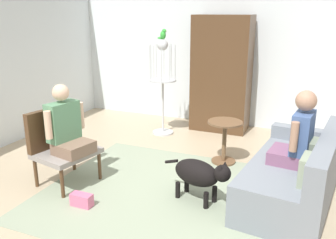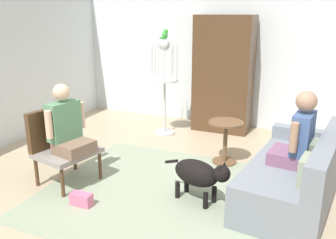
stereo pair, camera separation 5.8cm
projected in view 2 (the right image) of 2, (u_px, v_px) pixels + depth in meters
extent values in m
plane|color=tan|center=(179.00, 192.00, 4.29)|extent=(7.39, 7.39, 0.00)
cube|color=silver|center=(241.00, 51.00, 6.46)|extent=(6.76, 0.12, 2.71)
cube|color=gray|center=(163.00, 193.00, 4.26)|extent=(2.73, 2.50, 0.01)
cube|color=slate|center=(291.00, 182.00, 4.04)|extent=(1.07, 1.85, 0.45)
cube|color=slate|center=(328.00, 154.00, 3.75)|extent=(0.40, 1.76, 0.36)
cube|color=slate|center=(307.00, 136.00, 4.59)|extent=(0.87, 0.29, 0.17)
cube|color=gray|center=(306.00, 171.00, 3.47)|extent=(0.14, 0.33, 0.28)
cube|color=gray|center=(315.00, 154.00, 3.87)|extent=(0.14, 0.30, 0.28)
cylinder|color=#4C331E|center=(100.00, 165.00, 4.58)|extent=(0.04, 0.04, 0.37)
cylinder|color=#4C331E|center=(62.00, 182.00, 4.13)|extent=(0.04, 0.04, 0.37)
cylinder|color=#4C331E|center=(74.00, 157.00, 4.86)|extent=(0.04, 0.04, 0.37)
cylinder|color=#4C331E|center=(37.00, 172.00, 4.40)|extent=(0.04, 0.04, 0.37)
cube|color=gray|center=(68.00, 152.00, 4.43)|extent=(0.72, 0.80, 0.06)
cube|color=#4C331E|center=(52.00, 127.00, 4.49)|extent=(0.23, 0.69, 0.49)
cube|color=#7D4F6E|center=(286.00, 156.00, 3.99)|extent=(0.39, 0.44, 0.14)
cube|color=#3F598C|center=(303.00, 133.00, 3.83)|extent=(0.23, 0.42, 0.44)
sphere|color=#A57A60|center=(307.00, 101.00, 3.73)|extent=(0.22, 0.22, 0.22)
cylinder|color=#A57A60|center=(294.00, 137.00, 3.65)|extent=(0.08, 0.08, 0.31)
cylinder|color=#A57A60|center=(304.00, 125.00, 4.04)|extent=(0.08, 0.08, 0.31)
cube|color=#795E4B|center=(74.00, 147.00, 4.33)|extent=(0.45, 0.47, 0.14)
cube|color=#598C66|center=(64.00, 121.00, 4.33)|extent=(0.26, 0.43, 0.46)
sphere|color=#DDB293|center=(61.00, 92.00, 4.22)|extent=(0.20, 0.20, 0.20)
cylinder|color=#DDB293|center=(81.00, 115.00, 4.48)|extent=(0.08, 0.08, 0.32)
cylinder|color=#DDB293|center=(49.00, 125.00, 4.11)|extent=(0.08, 0.08, 0.32)
cylinder|color=brown|center=(226.00, 123.00, 4.95)|extent=(0.48, 0.48, 0.02)
cylinder|color=brown|center=(225.00, 143.00, 5.04)|extent=(0.06, 0.06, 0.58)
cylinder|color=brown|center=(224.00, 161.00, 5.12)|extent=(0.34, 0.34, 0.03)
ellipsoid|color=black|center=(196.00, 173.00, 4.02)|extent=(0.60, 0.43, 0.29)
sphere|color=black|center=(222.00, 174.00, 3.80)|extent=(0.18, 0.18, 0.18)
cone|color=black|center=(225.00, 164.00, 3.81)|extent=(0.06, 0.06, 0.06)
cone|color=black|center=(220.00, 167.00, 3.74)|extent=(0.06, 0.06, 0.06)
cylinder|color=black|center=(171.00, 161.00, 4.22)|extent=(0.18, 0.08, 0.10)
cylinder|color=black|center=(214.00, 195.00, 4.04)|extent=(0.06, 0.06, 0.19)
cylinder|color=black|center=(205.00, 201.00, 3.91)|extent=(0.06, 0.06, 0.19)
cylinder|color=black|center=(187.00, 185.00, 4.27)|extent=(0.06, 0.06, 0.19)
cylinder|color=black|center=(178.00, 190.00, 4.14)|extent=(0.06, 0.06, 0.19)
cylinder|color=silver|center=(165.00, 132.00, 6.33)|extent=(0.36, 0.36, 0.03)
cylinder|color=silver|center=(165.00, 108.00, 6.20)|extent=(0.04, 0.04, 0.92)
cylinder|color=silver|center=(165.00, 80.00, 6.07)|extent=(0.45, 0.45, 0.02)
cylinder|color=silver|center=(177.00, 63.00, 5.90)|extent=(0.01, 0.01, 0.57)
cylinder|color=silver|center=(177.00, 62.00, 6.02)|extent=(0.01, 0.01, 0.57)
cylinder|color=silver|center=(173.00, 61.00, 6.13)|extent=(0.01, 0.01, 0.57)
cylinder|color=silver|center=(166.00, 61.00, 6.18)|extent=(0.01, 0.01, 0.57)
cylinder|color=silver|center=(158.00, 61.00, 6.16)|extent=(0.01, 0.01, 0.57)
cylinder|color=silver|center=(153.00, 62.00, 6.06)|extent=(0.01, 0.01, 0.57)
cylinder|color=silver|center=(152.00, 63.00, 5.93)|extent=(0.01, 0.01, 0.57)
cylinder|color=silver|center=(156.00, 64.00, 5.83)|extent=(0.01, 0.01, 0.57)
cylinder|color=silver|center=(163.00, 64.00, 5.77)|extent=(0.01, 0.01, 0.57)
cylinder|color=silver|center=(171.00, 64.00, 5.80)|extent=(0.01, 0.01, 0.57)
sphere|color=silver|center=(164.00, 45.00, 5.90)|extent=(0.18, 0.18, 0.18)
ellipsoid|color=green|center=(165.00, 35.00, 5.85)|extent=(0.09, 0.10, 0.14)
sphere|color=green|center=(166.00, 31.00, 5.82)|extent=(0.07, 0.07, 0.07)
cone|color=#D8BF4C|center=(168.00, 31.00, 5.81)|extent=(0.03, 0.02, 0.02)
ellipsoid|color=green|center=(163.00, 38.00, 5.88)|extent=(0.12, 0.03, 0.04)
cube|color=#4C331E|center=(224.00, 74.00, 6.28)|extent=(0.97, 0.56, 1.99)
cube|color=#D8668C|center=(82.00, 199.00, 3.98)|extent=(0.24, 0.11, 0.14)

